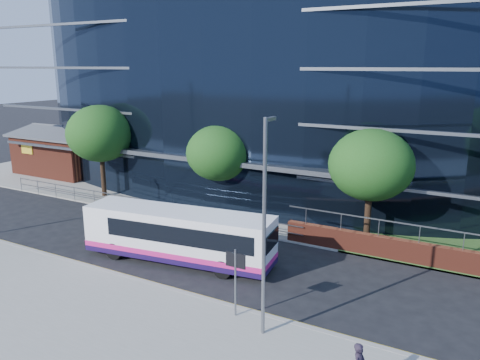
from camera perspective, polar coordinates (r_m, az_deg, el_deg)
The scene contains 15 objects.
ground at distance 22.82m, azimuth -8.62°, elevation -11.81°, with size 200.00×200.00×0.00m, color black.
pavement_near at distance 19.56m, azimuth -17.92°, elevation -16.78°, with size 80.00×8.00×0.15m, color gray.
kerb at distance 22.09m, azimuth -10.23°, elevation -12.56°, with size 80.00×0.25×0.16m, color gray.
yellow_line_outer at distance 22.26m, azimuth -9.90°, elevation -12.54°, with size 80.00×0.08×0.01m, color gold.
yellow_line_inner at distance 22.36m, azimuth -9.65°, elevation -12.40°, with size 80.00×0.08×0.01m, color gold.
far_forecourt at distance 34.44m, azimuth -5.49°, elevation -2.69°, with size 50.00×8.00×0.10m, color gray.
glass_office at distance 40.68m, azimuth 4.62°, elevation 11.26°, with size 44.00×23.10×16.00m.
brick_pavilion at distance 46.37m, azimuth -20.35°, elevation 3.21°, with size 8.60×6.66×4.40m.
guard_railings at distance 32.39m, azimuth -12.45°, elevation -2.61°, with size 24.00×0.05×1.10m.
street_sign at distance 18.44m, azimuth -0.55°, elevation -10.75°, with size 0.85×0.09×2.80m.
tree_far_a at distance 36.35m, azimuth -16.68°, elevation 5.44°, with size 4.95×4.95×6.98m.
tree_far_b at distance 30.64m, azimuth -2.60°, elevation 3.29°, with size 4.29×4.29×6.05m.
tree_far_c at distance 26.37m, azimuth 15.69°, elevation 1.77°, with size 4.62×4.62×6.51m.
streetlight_east at distance 16.45m, azimuth 3.00°, elevation -5.27°, with size 0.15×0.77×8.00m.
city_bus at distance 24.06m, azimuth -7.36°, elevation -6.67°, with size 10.19×3.57×2.70m.
Camera 1 is at (12.74, -16.18, 9.84)m, focal length 35.00 mm.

